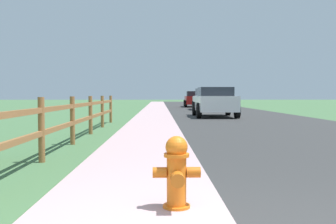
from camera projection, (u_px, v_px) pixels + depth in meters
ground_plane at (169, 111)px, 27.54m from camera, size 120.00×120.00×0.00m
road_asphalt at (213, 109)px, 29.62m from camera, size 7.00×66.00×0.01m
curb_concrete at (130, 109)px, 29.47m from camera, size 6.00×66.00×0.01m
grass_verge at (110, 109)px, 29.43m from camera, size 5.00×66.00×0.00m
fire_hydrant at (177, 171)px, 3.84m from camera, size 0.49×0.41×0.74m
rail_fence at (72, 117)px, 8.68m from camera, size 0.11×13.85×1.11m
parked_suv_white at (215, 102)px, 19.75m from camera, size 2.12×4.28×1.53m
parked_car_silver at (207, 99)px, 28.59m from camera, size 2.02×4.94×1.63m
parked_car_red at (195, 99)px, 35.86m from camera, size 2.17×4.87×1.47m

